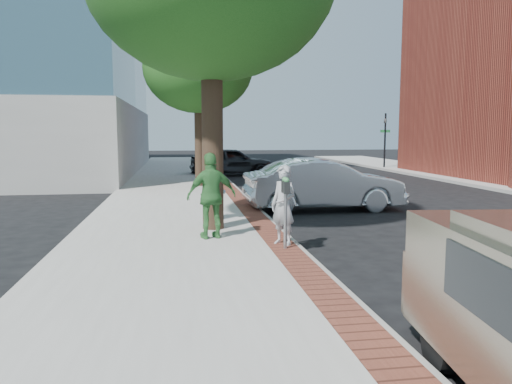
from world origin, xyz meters
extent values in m
plane|color=black|center=(0.00, 0.00, 0.00)|extent=(120.00, 120.00, 0.00)
cube|color=#9E9991|center=(-1.50, 8.00, 0.07)|extent=(5.00, 60.00, 0.15)
cube|color=brown|center=(0.70, 8.00, 0.15)|extent=(0.60, 60.00, 0.01)
cube|color=gray|center=(1.05, 8.00, 0.07)|extent=(0.10, 60.00, 0.15)
cylinder|color=black|center=(0.90, 22.00, 1.90)|extent=(0.12, 0.12, 3.80)
imported|color=black|center=(0.90, 22.00, 3.00)|extent=(0.18, 0.15, 0.90)
cube|color=#1E7238|center=(0.90, 22.00, 2.60)|extent=(0.70, 0.03, 0.18)
cylinder|color=black|center=(12.50, 22.00, 1.90)|extent=(0.12, 0.12, 3.80)
imported|color=black|center=(12.50, 22.00, 3.00)|extent=(0.18, 0.15, 0.90)
cube|color=#1E7238|center=(12.50, 22.00, 2.60)|extent=(0.70, 0.03, 0.18)
cylinder|color=black|center=(-0.60, 1.90, 2.35)|extent=(0.52, 0.52, 4.40)
cylinder|color=black|center=(-0.50, 12.00, 2.08)|extent=(0.40, 0.40, 3.85)
ellipsoid|color=#144313|center=(-0.50, 12.00, 5.32)|extent=(4.80, 4.80, 3.94)
cylinder|color=gray|center=(0.70, -0.55, 0.72)|extent=(0.07, 0.07, 1.15)
cube|color=#2D3030|center=(0.70, -0.64, 1.42)|extent=(0.12, 0.14, 0.24)
cube|color=#2D3030|center=(0.70, -0.46, 1.42)|extent=(0.12, 0.14, 0.24)
sphere|color=#3F8C4C|center=(0.70, -0.64, 1.57)|extent=(0.11, 0.11, 0.11)
sphere|color=#3F8C4C|center=(0.70, -0.46, 1.57)|extent=(0.11, 0.11, 0.11)
imported|color=#9E9FA3|center=(0.74, -0.17, 0.99)|extent=(0.69, 0.73, 1.69)
imported|color=#7DA7C2|center=(-0.51, 3.14, 0.98)|extent=(0.86, 0.97, 1.66)
imported|color=#387D3B|center=(-0.71, 0.73, 1.11)|extent=(1.21, 0.72, 1.93)
imported|color=silver|center=(3.20, 5.18, 0.84)|extent=(5.13, 1.88, 1.68)
imported|color=black|center=(1.67, 18.85, 0.83)|extent=(5.00, 2.36, 1.65)
cube|color=gray|center=(2.11, -5.22, 0.69)|extent=(1.86, 1.05, 0.77)
cylinder|color=black|center=(1.27, -5.66, 0.31)|extent=(0.28, 0.63, 0.62)
cube|color=black|center=(0.99, -6.94, 1.25)|extent=(0.23, 1.91, 0.53)
cube|color=black|center=(2.16, -4.79, 1.01)|extent=(1.53, 0.19, 0.38)
camera|label=1|loc=(-1.43, -10.33, 2.52)|focal=35.00mm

